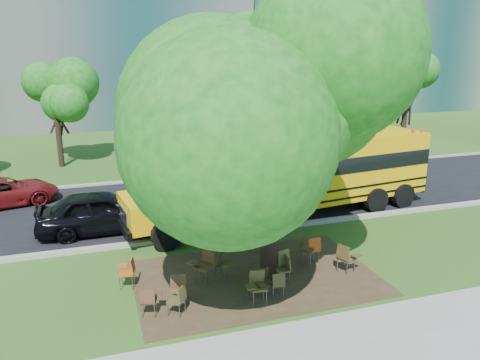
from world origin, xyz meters
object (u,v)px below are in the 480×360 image
object	(u,v)px
chair_5	(264,280)
chair_9	(205,263)
chair_3	(257,284)
chair_7	(346,256)
chair_11	(281,259)
chair_4	(278,282)
main_tree	(273,100)
chair_12	(305,247)
black_car	(102,212)
school_bus	(296,171)
chair_10	(223,263)
bg_car_red	(3,192)
chair_1	(149,298)
chair_6	(284,266)
chair_8	(128,269)
chair_13	(313,247)
chair_2	(178,297)
chair_0	(179,284)

from	to	relation	value
chair_5	chair_9	size ratio (longest dim) A/B	0.82
chair_3	chair_7	size ratio (longest dim) A/B	0.97
chair_3	chair_11	world-z (taller)	chair_11
chair_9	chair_4	bearing A→B (deg)	-169.91
main_tree	chair_12	world-z (taller)	main_tree
black_car	chair_3	bearing A→B (deg)	-151.45
chair_4	chair_9	size ratio (longest dim) A/B	0.79
school_bus	chair_10	xyz separation A→B (m)	(-4.36, -4.56, -1.31)
bg_car_red	chair_11	bearing A→B (deg)	-152.54
bg_car_red	chair_1	bearing A→B (deg)	-170.31
chair_6	chair_8	world-z (taller)	chair_8
chair_10	chair_13	distance (m)	2.95
chair_1	chair_9	distance (m)	2.21
chair_2	chair_5	xyz separation A→B (m)	(2.36, 0.19, -0.01)
chair_8	chair_12	bearing A→B (deg)	-78.35
chair_4	bg_car_red	distance (m)	13.66
chair_12	bg_car_red	size ratio (longest dim) A/B	0.21
chair_13	chair_0	bearing A→B (deg)	-170.84
school_bus	chair_6	bearing A→B (deg)	-124.74
chair_9	black_car	world-z (taller)	black_car
chair_5	black_car	xyz separation A→B (m)	(-3.95, 6.26, 0.29)
chair_0	chair_8	bearing A→B (deg)	141.19
chair_6	chair_8	bearing A→B (deg)	78.56
chair_13	black_car	size ratio (longest dim) A/B	0.20
chair_11	chair_3	bearing A→B (deg)	-153.80
chair_0	chair_4	bearing A→B (deg)	-3.87
chair_10	bg_car_red	bearing A→B (deg)	-113.07
chair_8	chair_13	xyz separation A→B (m)	(5.61, -0.23, 0.02)
chair_0	chair_6	bearing A→B (deg)	12.53
chair_3	chair_12	distance (m)	2.81
main_tree	chair_12	size ratio (longest dim) A/B	9.23
chair_8	chair_12	xyz separation A→B (m)	(5.36, -0.17, 0.04)
chair_2	black_car	size ratio (longest dim) A/B	0.18
chair_7	chair_13	world-z (taller)	chair_7
chair_1	chair_2	size ratio (longest dim) A/B	1.01
chair_6	chair_9	size ratio (longest dim) A/B	0.83
chair_6	bg_car_red	bearing A→B (deg)	43.54
chair_7	chair_9	size ratio (longest dim) A/B	0.95
chair_13	chair_2	bearing A→B (deg)	-164.59
chair_4	chair_7	distance (m)	2.60
chair_5	chair_13	bearing A→B (deg)	-158.38
chair_7	chair_10	xyz separation A→B (m)	(-3.59, 0.83, -0.08)
main_tree	chair_12	bearing A→B (deg)	21.19
chair_1	chair_4	xyz separation A→B (m)	(3.41, -0.14, -0.03)
chair_9	chair_12	xyz separation A→B (m)	(3.25, 0.21, -0.01)
school_bus	chair_0	world-z (taller)	school_bus
chair_0	chair_7	size ratio (longest dim) A/B	0.97
chair_12	chair_13	distance (m)	0.26
chair_5	chair_8	xyz separation A→B (m)	(-3.42, 1.68, 0.05)
school_bus	chair_8	bearing A→B (deg)	-156.20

